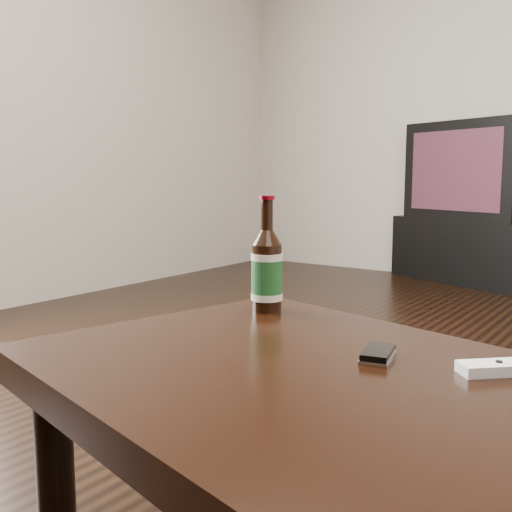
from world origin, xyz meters
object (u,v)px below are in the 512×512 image
Objects in this scene: tv_stand at (477,250)px; phone at (378,354)px; tv at (481,171)px; coffee_table at (370,428)px; remote at (509,367)px; beer_bottle at (267,271)px.

tv_stand is 3.52m from phone.
tv_stand is 0.56m from tv.
remote is (0.14, 0.19, 0.07)m from coffee_table.
tv is at bearing -90.00° from tv_stand.
beer_bottle is at bearing -60.25° from tv_stand.
phone is at bearing -119.59° from remote.
beer_bottle is (-0.41, 0.33, 0.15)m from coffee_table.
remote is (0.97, -3.38, 0.23)m from tv_stand.
beer_bottle is 0.41m from phone.
tv is 7.14× the size of remote.
remote reaches higher than coffee_table.
tv_stand is at bearing 89.45° from phone.
remote is at bearing -51.55° from tv.
phone is at bearing -27.62° from beer_bottle.
coffee_table is 9.02× the size of remote.
phone is at bearing -54.88° from tv.
tv is 3.53m from remote.
beer_bottle is at bearing -147.67° from remote.
beer_bottle is 0.57m from remote.
tv is 3.68m from coffee_table.
tv is 10.37× the size of phone.
beer_bottle reaches higher than tv_stand.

